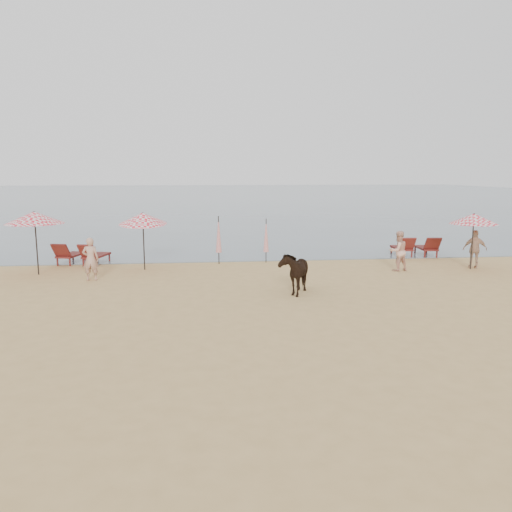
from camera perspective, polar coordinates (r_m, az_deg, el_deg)
The scene contains 13 objects.
ground at distance 13.09m, azimuth 2.38°, elevation -8.38°, with size 120.00×120.00×0.00m, color tan.
sea at distance 92.42m, azimuth -5.04°, elevation 6.99°, with size 160.00×140.00×0.06m, color #51606B.
lounger_cluster_left at distance 23.29m, azimuth -19.37°, elevation 0.22°, with size 2.30×2.25×0.68m.
lounger_cluster_right at distance 25.27m, azimuth 17.77°, elevation 1.00°, with size 2.06×1.99×0.69m.
umbrella_open_left_a at distance 21.42m, azimuth -23.98°, elevation 4.02°, with size 2.22×2.22×2.53m.
umbrella_open_left_b at distance 21.15m, azimuth -12.81°, elevation 4.21°, with size 1.95×1.99×2.49m.
umbrella_open_right at distance 22.60m, azimuth 23.64°, elevation 3.91°, with size 1.93×1.93×2.36m.
umbrella_closed_left at distance 22.41m, azimuth 1.16°, elevation 2.35°, with size 0.24×0.24×1.99m.
umbrella_closed_right at distance 22.09m, azimuth -4.29°, elevation 2.45°, with size 0.26×0.26×2.13m.
cow at distance 16.82m, azimuth 4.42°, elevation -1.79°, with size 0.79×1.73×1.46m, color black.
beachgoer_left at distance 19.70m, azimuth -18.38°, elevation -0.33°, with size 0.59×0.39×1.63m, color tan.
beachgoer_right_a at distance 21.38m, azimuth 15.95°, elevation 0.56°, with size 0.80×0.63×1.65m, color #DCA289.
beachgoer_right_b at distance 23.08m, azimuth 23.74°, elevation 0.72°, with size 0.95×0.40×1.63m, color tan.
Camera 1 is at (-1.87, -12.32, 4.02)m, focal length 35.00 mm.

